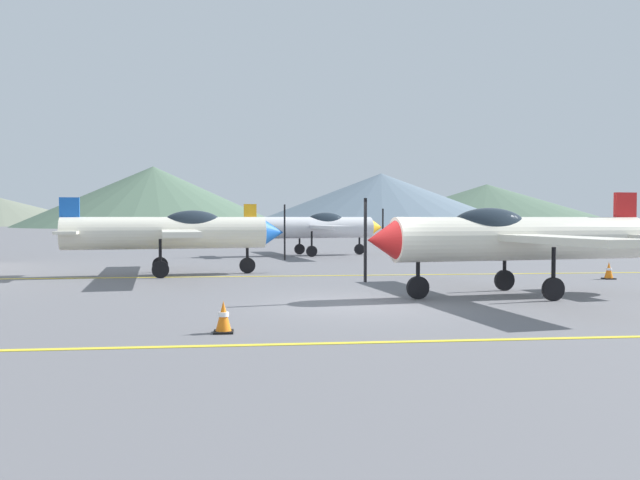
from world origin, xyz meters
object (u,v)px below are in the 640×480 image
Objects in this scene: airplane_far at (315,227)px; traffic_cone_side at (223,317)px; traffic_cone_front at (609,271)px; airplane_near at (510,237)px; airplane_mid at (175,232)px.

traffic_cone_side is (-4.00, -23.14, -1.29)m from airplane_far.
traffic_cone_front is (8.65, -14.40, -1.29)m from airplane_far.
traffic_cone_front is (5.23, 4.08, -1.29)m from airplane_near.
airplane_near and airplane_mid have the same top height.
traffic_cone_front is at bearing -12.21° from airplane_mid.
airplane_mid is 15.30m from traffic_cone_front.
airplane_mid is at bearing 167.79° from traffic_cone_front.
airplane_near is 15.93× the size of traffic_cone_side.
traffic_cone_front is (14.90, -3.22, -1.29)m from airplane_mid.
airplane_far is (6.26, 11.18, 0.00)m from airplane_mid.
airplane_near is 15.93× the size of traffic_cone_front.
traffic_cone_front is at bearing 37.92° from airplane_near.
airplane_mid is 15.93× the size of traffic_cone_side.
airplane_near is 1.00× the size of airplane_far.
airplane_mid is 12.24m from traffic_cone_side.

